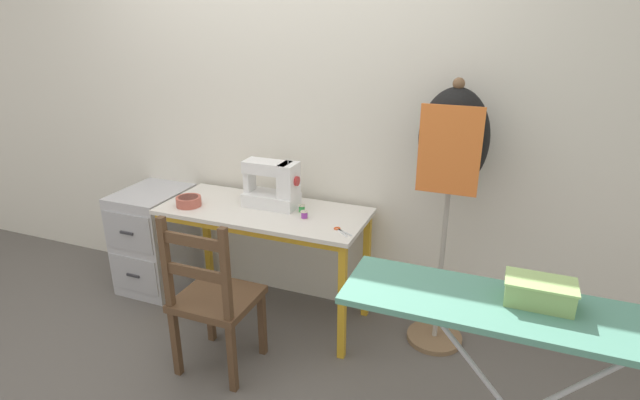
{
  "coord_description": "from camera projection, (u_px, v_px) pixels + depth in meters",
  "views": [
    {
      "loc": [
        1.32,
        -2.15,
        1.82
      ],
      "look_at": [
        0.37,
        0.24,
        0.84
      ],
      "focal_mm": 28.0,
      "sensor_mm": 36.0,
      "label": 1
    }
  ],
  "objects": [
    {
      "name": "ironing_board",
      "position": [
        531.0,
        322.0,
        1.67
      ],
      "size": [
        1.27,
        0.34,
        0.9
      ],
      "color": "#518E7A",
      "rests_on": "ground_plane"
    },
    {
      "name": "sewing_table",
      "position": [
        263.0,
        224.0,
        2.97
      ],
      "size": [
        1.24,
        0.53,
        0.72
      ],
      "color": "silver",
      "rests_on": "ground_plane"
    },
    {
      "name": "dress_form",
      "position": [
        452.0,
        155.0,
        2.55
      ],
      "size": [
        0.35,
        0.32,
        1.52
      ],
      "color": "#846647",
      "rests_on": "ground_plane"
    },
    {
      "name": "thread_spool_near_machine",
      "position": [
        302.0,
        209.0,
        2.9
      ],
      "size": [
        0.04,
        0.04,
        0.04
      ],
      "color": "green",
      "rests_on": "sewing_table"
    },
    {
      "name": "wooden_chair",
      "position": [
        214.0,
        299.0,
        2.58
      ],
      "size": [
        0.4,
        0.38,
        0.91
      ],
      "color": "#513823",
      "rests_on": "ground_plane"
    },
    {
      "name": "sewing_machine",
      "position": [
        274.0,
        186.0,
        2.95
      ],
      "size": [
        0.34,
        0.17,
        0.3
      ],
      "color": "white",
      "rests_on": "sewing_table"
    },
    {
      "name": "filing_cabinet",
      "position": [
        156.0,
        239.0,
        3.44
      ],
      "size": [
        0.4,
        0.52,
        0.7
      ],
      "color": "#B7B7BC",
      "rests_on": "ground_plane"
    },
    {
      "name": "wall_back",
      "position": [
        285.0,
        107.0,
        3.04
      ],
      "size": [
        10.0,
        0.05,
        2.55
      ],
      "color": "silver",
      "rests_on": "ground_plane"
    },
    {
      "name": "scissors",
      "position": [
        340.0,
        230.0,
        2.66
      ],
      "size": [
        0.12,
        0.11,
        0.01
      ],
      "color": "silver",
      "rests_on": "sewing_table"
    },
    {
      "name": "ground_plane",
      "position": [
        248.0,
        337.0,
        2.97
      ],
      "size": [
        14.0,
        14.0,
        0.0
      ],
      "primitive_type": "plane",
      "color": "#5B5651"
    },
    {
      "name": "fabric_bowl",
      "position": [
        189.0,
        201.0,
        2.99
      ],
      "size": [
        0.15,
        0.15,
        0.06
      ],
      "color": "#B25647",
      "rests_on": "sewing_table"
    },
    {
      "name": "thread_spool_mid_table",
      "position": [
        304.0,
        215.0,
        2.81
      ],
      "size": [
        0.04,
        0.04,
        0.04
      ],
      "color": "purple",
      "rests_on": "sewing_table"
    },
    {
      "name": "storage_box",
      "position": [
        540.0,
        292.0,
        1.68
      ],
      "size": [
        0.23,
        0.13,
        0.09
      ],
      "color": "#8EB266",
      "rests_on": "ironing_board"
    }
  ]
}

